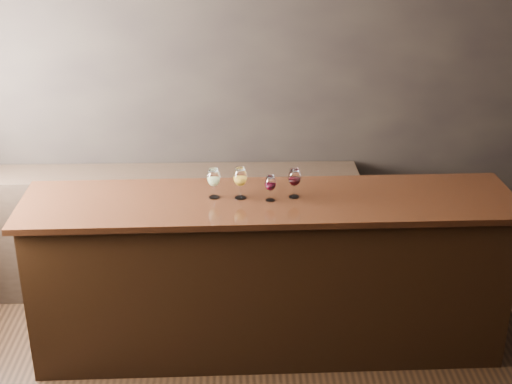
{
  "coord_description": "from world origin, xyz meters",
  "views": [
    {
      "loc": [
        -0.22,
        -2.93,
        3.01
      ],
      "look_at": [
        -0.11,
        1.25,
        1.18
      ],
      "focal_mm": 50.0,
      "sensor_mm": 36.0,
      "label": 1
    }
  ],
  "objects_px": {
    "back_bar_shelf": "(176,232)",
    "glass_red_b": "(294,178)",
    "glass_red_a": "(270,184)",
    "bar_counter": "(269,278)",
    "glass_amber": "(240,178)",
    "glass_white": "(214,178)"
  },
  "relations": [
    {
      "from": "glass_red_a",
      "to": "bar_counter",
      "type": "bearing_deg",
      "value": 96.95
    },
    {
      "from": "bar_counter",
      "to": "glass_amber",
      "type": "bearing_deg",
      "value": 172.06
    },
    {
      "from": "back_bar_shelf",
      "to": "glass_amber",
      "type": "height_order",
      "value": "glass_amber"
    },
    {
      "from": "glass_red_a",
      "to": "glass_red_b",
      "type": "relative_size",
      "value": 0.87
    },
    {
      "from": "glass_red_b",
      "to": "back_bar_shelf",
      "type": "bearing_deg",
      "value": 138.7
    },
    {
      "from": "back_bar_shelf",
      "to": "glass_red_b",
      "type": "height_order",
      "value": "glass_red_b"
    },
    {
      "from": "bar_counter",
      "to": "back_bar_shelf",
      "type": "relative_size",
      "value": 1.11
    },
    {
      "from": "bar_counter",
      "to": "back_bar_shelf",
      "type": "bearing_deg",
      "value": 130.6
    },
    {
      "from": "glass_white",
      "to": "glass_amber",
      "type": "height_order",
      "value": "glass_amber"
    },
    {
      "from": "glass_red_b",
      "to": "glass_white",
      "type": "bearing_deg",
      "value": 179.44
    },
    {
      "from": "glass_white",
      "to": "glass_red_b",
      "type": "height_order",
      "value": "glass_white"
    },
    {
      "from": "glass_amber",
      "to": "glass_red_a",
      "type": "height_order",
      "value": "glass_amber"
    },
    {
      "from": "glass_amber",
      "to": "glass_red_b",
      "type": "distance_m",
      "value": 0.35
    },
    {
      "from": "bar_counter",
      "to": "glass_white",
      "type": "distance_m",
      "value": 0.8
    },
    {
      "from": "glass_amber",
      "to": "glass_white",
      "type": "bearing_deg",
      "value": 176.14
    },
    {
      "from": "bar_counter",
      "to": "glass_red_a",
      "type": "relative_size",
      "value": 18.25
    },
    {
      "from": "bar_counter",
      "to": "back_bar_shelf",
      "type": "height_order",
      "value": "bar_counter"
    },
    {
      "from": "back_bar_shelf",
      "to": "glass_white",
      "type": "bearing_deg",
      "value": -65.87
    },
    {
      "from": "glass_amber",
      "to": "glass_red_b",
      "type": "relative_size",
      "value": 1.08
    },
    {
      "from": "glass_red_a",
      "to": "glass_red_b",
      "type": "height_order",
      "value": "glass_red_b"
    },
    {
      "from": "glass_amber",
      "to": "glass_red_b",
      "type": "height_order",
      "value": "glass_amber"
    },
    {
      "from": "back_bar_shelf",
      "to": "glass_red_b",
      "type": "relative_size",
      "value": 14.29
    }
  ]
}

